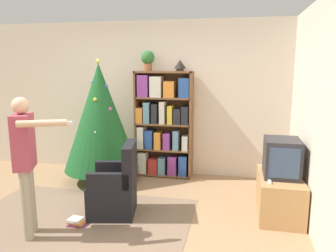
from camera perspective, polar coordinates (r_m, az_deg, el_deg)
The scene contains 15 objects.
ground_plane at distance 4.09m, azimuth -10.11°, elevation -16.78°, with size 14.00×14.00×0.00m, color #9E7A56.
wall_back at distance 5.70m, azimuth -2.42°, elevation 4.84°, with size 8.00×0.10×2.60m.
wall_right at distance 3.51m, azimuth 26.53°, elevation 0.11°, with size 0.10×8.00×2.60m.
area_rug at distance 4.24m, azimuth -15.92°, elevation -15.97°, with size 2.73×1.98×0.01m.
bookshelf at distance 5.48m, azimuth -0.93°, elevation 0.17°, with size 0.95×0.31×1.77m.
tv_stand at distance 4.44m, azimuth 18.81°, elevation -11.34°, with size 0.52×0.91×0.51m.
television at distance 4.28m, azimuth 19.20°, elevation -5.24°, with size 0.42×0.48×0.47m.
game_remote at distance 4.07m, azimuth 17.26°, elevation -9.22°, with size 0.04×0.12×0.02m.
christmas_tree at distance 5.28m, azimuth -11.72°, elevation 1.46°, with size 1.18×1.18×1.96m.
armchair at distance 4.26m, azimuth -9.12°, elevation -10.88°, with size 0.67×0.66×0.92m.
standing_person at distance 3.82m, azimuth -23.56°, elevation -4.86°, with size 0.72×0.44×1.55m.
potted_plant at distance 5.46m, azimuth -3.54°, elevation 11.53°, with size 0.22×0.22×0.33m.
table_lamp at distance 5.34m, azimuth 2.09°, elevation 10.61°, with size 0.20×0.20×0.18m.
book_pile_near_tree at distance 4.99m, azimuth -7.92°, elevation -11.23°, with size 0.19×0.18×0.05m.
book_pile_by_chair at distance 4.17m, azimuth -15.74°, elevation -15.79°, with size 0.23×0.17×0.09m.
Camera 1 is at (1.42, -3.35, 1.87)m, focal length 35.00 mm.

